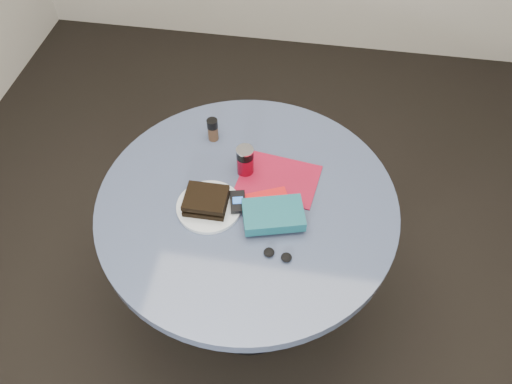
# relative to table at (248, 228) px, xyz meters

# --- Properties ---
(ground) EXTENTS (4.00, 4.00, 0.00)m
(ground) POSITION_rel_table_xyz_m (0.00, 0.00, -0.59)
(ground) COLOR black
(ground) RESTS_ON ground
(table) EXTENTS (1.00, 1.00, 0.75)m
(table) POSITION_rel_table_xyz_m (0.00, 0.00, 0.00)
(table) COLOR black
(table) RESTS_ON ground
(plate) EXTENTS (0.27, 0.27, 0.01)m
(plate) POSITION_rel_table_xyz_m (-0.12, -0.05, 0.17)
(plate) COLOR silver
(plate) RESTS_ON table
(sandwich) EXTENTS (0.14, 0.11, 0.05)m
(sandwich) POSITION_rel_table_xyz_m (-0.12, -0.05, 0.20)
(sandwich) COLOR black
(sandwich) RESTS_ON plate
(soda_can) EXTENTS (0.06, 0.06, 0.11)m
(soda_can) POSITION_rel_table_xyz_m (-0.03, 0.12, 0.22)
(soda_can) COLOR maroon
(soda_can) RESTS_ON table
(pepper_grinder) EXTENTS (0.04, 0.04, 0.09)m
(pepper_grinder) POSITION_rel_table_xyz_m (-0.17, 0.26, 0.21)
(pepper_grinder) COLOR #402B1B
(pepper_grinder) RESTS_ON table
(magazine) EXTENTS (0.29, 0.23, 0.00)m
(magazine) POSITION_rel_table_xyz_m (0.09, 0.11, 0.17)
(magazine) COLOR maroon
(magazine) RESTS_ON table
(red_book) EXTENTS (0.18, 0.16, 0.01)m
(red_book) POSITION_rel_table_xyz_m (0.07, -0.01, 0.17)
(red_book) COLOR red
(red_book) RESTS_ON magazine
(novel) EXTENTS (0.22, 0.17, 0.04)m
(novel) POSITION_rel_table_xyz_m (0.10, -0.07, 0.20)
(novel) COLOR #114954
(novel) RESTS_ON red_book
(mp3_player) EXTENTS (0.07, 0.09, 0.02)m
(mp3_player) POSITION_rel_table_xyz_m (-0.02, -0.03, 0.19)
(mp3_player) COLOR black
(mp3_player) RESTS_ON red_book
(headphones) EXTENTS (0.09, 0.05, 0.02)m
(headphones) POSITION_rel_table_xyz_m (0.13, -0.20, 0.17)
(headphones) COLOR black
(headphones) RESTS_ON table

